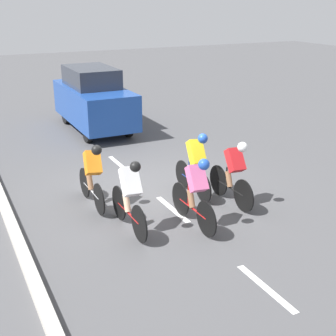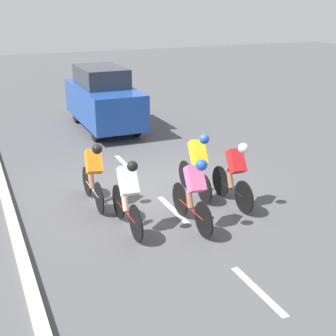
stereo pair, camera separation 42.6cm
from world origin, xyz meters
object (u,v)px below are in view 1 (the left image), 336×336
(cyclist_pink, at_px, (196,190))
(cyclist_red, at_px, (234,171))
(support_car, at_px, (94,99))
(cyclist_orange, at_px, (92,173))
(cyclist_yellow, at_px, (195,162))
(cyclist_white, at_px, (130,194))

(cyclist_pink, xyz_separation_m, cyclist_red, (-1.25, -0.56, -0.00))
(cyclist_red, relative_size, support_car, 0.41)
(cyclist_orange, bearing_deg, cyclist_pink, 129.75)
(cyclist_yellow, bearing_deg, cyclist_pink, 60.65)
(cyclist_orange, bearing_deg, support_car, -108.23)
(cyclist_pink, xyz_separation_m, support_car, (-0.49, -7.76, 0.29))
(cyclist_red, bearing_deg, support_car, -83.96)
(cyclist_yellow, xyz_separation_m, support_car, (0.26, -6.42, 0.25))
(cyclist_red, distance_m, support_car, 7.24)
(cyclist_orange, distance_m, cyclist_yellow, 2.28)
(cyclist_orange, distance_m, cyclist_red, 2.99)
(cyclist_white, relative_size, cyclist_red, 1.04)
(cyclist_white, bearing_deg, cyclist_yellow, -153.78)
(cyclist_yellow, relative_size, support_car, 0.39)
(cyclist_pink, relative_size, cyclist_yellow, 1.07)
(cyclist_red, bearing_deg, cyclist_pink, 24.32)
(cyclist_red, height_order, support_car, support_car)
(cyclist_orange, relative_size, cyclist_white, 0.97)
(cyclist_yellow, distance_m, cyclist_red, 0.92)
(cyclist_orange, xyz_separation_m, cyclist_white, (-0.28, 1.41, 0.01))
(cyclist_red, bearing_deg, cyclist_white, 4.46)
(cyclist_pink, bearing_deg, cyclist_red, -155.68)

